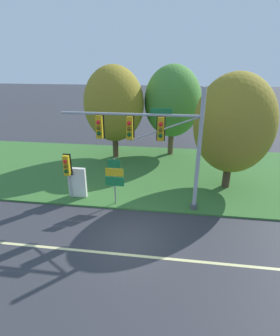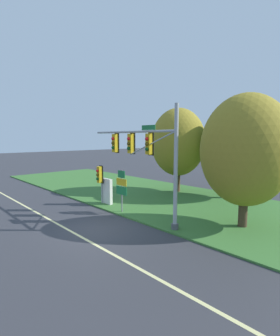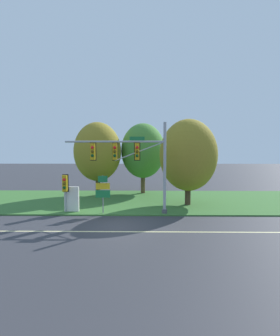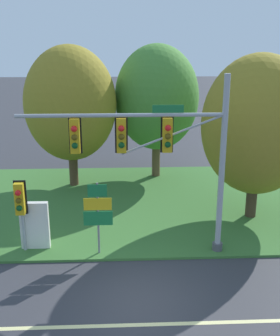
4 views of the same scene
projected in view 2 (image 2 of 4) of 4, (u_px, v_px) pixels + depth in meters
ground_plane at (95, 229)px, 14.60m from camera, size 160.00×160.00×0.00m
lane_stripe at (76, 234)px, 13.80m from camera, size 36.00×0.16×0.01m
grass_verge at (187, 203)px, 20.12m from camera, size 48.00×11.50×0.10m
traffic_signal_mast at (145, 152)px, 15.51m from camera, size 7.55×0.49×6.74m
pedestrian_signal_near_kerb at (100, 177)px, 19.64m from camera, size 0.46×0.55×2.87m
route_sign_post at (122, 186)px, 17.41m from camera, size 1.09×0.08×2.84m
tree_nearest_road at (178, 142)px, 23.73m from camera, size 4.90×4.90×7.62m
tree_left_of_mast at (235, 142)px, 21.21m from camera, size 4.77×4.77×7.64m
tree_behind_signpost at (246, 150)px, 14.26m from camera, size 4.91×4.91×7.35m
info_kiosk at (107, 191)px, 19.71m from camera, size 1.10×0.24×1.90m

